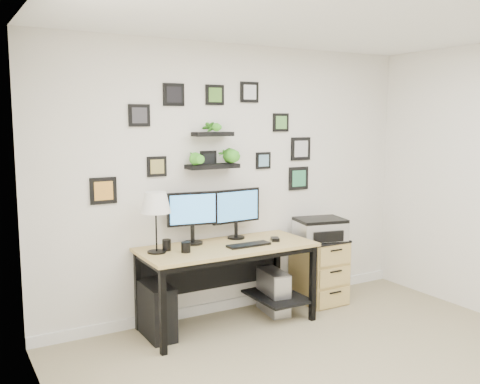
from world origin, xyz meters
TOP-DOWN VIEW (x-y plane):
  - room at (0.00, 1.98)m, footprint 4.00×4.00m
  - desk at (-0.26, 1.67)m, footprint 1.60×0.70m
  - monitor_left at (-0.55, 1.83)m, footprint 0.47×0.21m
  - monitor_right at (-0.08, 1.84)m, footprint 0.52×0.18m
  - keyboard at (-0.14, 1.52)m, footprint 0.41×0.14m
  - mouse at (0.18, 1.57)m, footprint 0.11×0.13m
  - table_lamp at (-0.95, 1.70)m, footprint 0.26×0.26m
  - mug at (-0.73, 1.58)m, footprint 0.08×0.08m
  - pen_cup at (-0.84, 1.73)m, footprint 0.08×0.08m
  - pc_tower_black at (-0.96, 1.71)m, footprint 0.21×0.47m
  - pc_tower_grey at (0.25, 1.69)m, footprint 0.24×0.44m
  - file_cabinet at (0.84, 1.72)m, footprint 0.43×0.53m
  - printer at (0.81, 1.69)m, footprint 0.54×0.46m
  - wall_decor at (-0.24, 1.93)m, footprint 2.32×0.18m

SIDE VIEW (x-z plane):
  - room at x=0.00m, z-range -1.95..2.05m
  - pc_tower_grey at x=0.25m, z-range 0.00..0.42m
  - pc_tower_black at x=-0.96m, z-range 0.00..0.47m
  - file_cabinet at x=0.84m, z-range 0.00..0.67m
  - desk at x=-0.26m, z-range 0.25..1.00m
  - keyboard at x=-0.14m, z-range 0.75..0.77m
  - mouse at x=0.18m, z-range 0.75..0.78m
  - printer at x=0.81m, z-range 0.67..0.89m
  - mug at x=-0.73m, z-range 0.75..0.84m
  - pen_cup at x=-0.84m, z-range 0.75..0.85m
  - monitor_left at x=-0.55m, z-range 0.79..1.27m
  - monitor_right at x=-0.08m, z-range 0.80..1.27m
  - table_lamp at x=-0.95m, z-range 0.91..1.44m
  - wall_decor at x=-0.24m, z-range 1.10..2.20m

